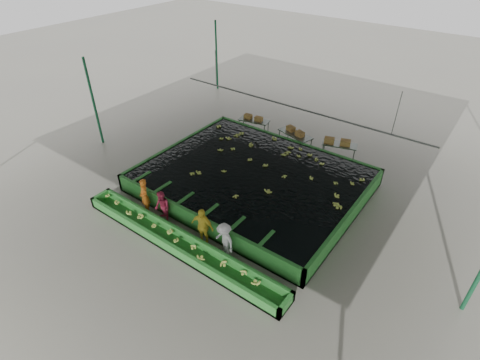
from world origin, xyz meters
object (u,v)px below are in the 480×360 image
Objects in this scene: sorting_trough at (179,243)px; box_stack_mid at (295,133)px; worker_d at (224,240)px; flotation_tank at (252,180)px; worker_a at (144,196)px; packing_table_right at (339,151)px; packing_table_mid at (295,141)px; box_stack_right at (337,144)px; worker_c at (202,226)px; packing_table_left at (254,126)px; worker_b at (162,207)px; box_stack_left at (253,120)px.

box_stack_mid reaches higher than sorting_trough.
flotation_tank is at bearing 126.09° from worker_d.
worker_a is 10.67m from packing_table_right.
packing_table_mid is at bearing 93.39° from flotation_tank.
box_stack_right is at bearing -148.37° from packing_table_right.
worker_d reaches higher than sorting_trough.
box_stack_mid is (-0.89, 8.93, 0.07)m from worker_c.
sorting_trough is 10.47m from packing_table_right.
packing_table_left is 3.00m from packing_table_mid.
box_stack_mid reaches higher than box_stack_right.
box_stack_mid is (2.48, 8.93, 0.09)m from worker_a.
packing_table_left is 0.89× the size of packing_table_mid.
packing_table_left is at bearing 123.72° from worker_b.
packing_table_left is 3.01m from box_stack_mid.
box_stack_left is (-3.90, 9.14, -0.03)m from worker_c.
worker_a is at bearing -122.93° from flotation_tank.
packing_table_left is (-3.85, 9.14, -0.44)m from worker_c.
sorting_trough is 5.47× the size of packing_table_left.
packing_table_mid is 2.51m from packing_table_right.
box_stack_left is at bearing 175.79° from packing_table_mid.
box_stack_right is (2.35, 0.43, -0.09)m from box_stack_mid.
worker_d is at bearing 23.93° from worker_b.
sorting_trough is 7.24× the size of box_stack_right.
worker_c is at bearing -82.22° from flotation_tank.
worker_c is 1.11m from worker_d.
worker_d is 9.46m from packing_table_right.
worker_a is 1.35× the size of box_stack_mid.
flotation_tank is 6.65× the size of worker_b.
packing_table_left is at bearing -176.87° from packing_table_right.
flotation_tank is 5.88m from box_stack_left.
box_stack_mid is at bearing 156.25° from packing_table_mid.
packing_table_mid is 1.11× the size of packing_table_right.
worker_b is 9.04m from box_stack_mid.
flotation_tank is 4.63m from worker_d.
box_stack_right is at bearing 102.42° from worker_d.
flotation_tank is 4.63m from worker_b.
worker_a is 4.48m from worker_d.
box_stack_mid is at bearing 87.65° from worker_c.
box_stack_left reaches higher than flotation_tank.
sorting_trough is 5.82× the size of worker_c.
worker_d is 10.40m from packing_table_left.
box_stack_left is 0.95× the size of box_stack_mid.
box_stack_left is at bearing 113.63° from worker_a.
box_stack_right is at bearing 2.32° from packing_table_left.
box_stack_mid is at bearing 94.81° from worker_a.
packing_table_right is 1.56× the size of box_stack_left.
worker_a is 9.27m from box_stack_mid.
sorting_trough is 5.96× the size of worker_a.
worker_b is at bearing 171.95° from worker_c.
worker_d reaches higher than box_stack_mid.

